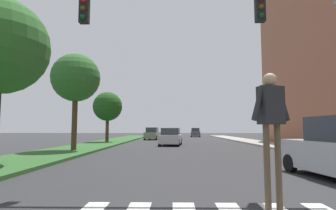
{
  "coord_description": "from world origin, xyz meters",
  "views": [
    {
      "loc": [
        -0.66,
        3.34,
        1.58
      ],
      "look_at": [
        -0.89,
        15.02,
        2.61
      ],
      "focal_mm": 28.61,
      "sensor_mm": 36.0,
      "label": 1
    }
  ],
  "objects_px": {
    "tree_distant": "(108,107)",
    "pedestrian_performer": "(271,124)",
    "sedan_far_horizon": "(196,133)",
    "tree_far": "(76,78)",
    "sedan_distant": "(152,134)",
    "traffic_light_gantry": "(84,33)",
    "sedan_midblock": "(171,137)"
  },
  "relations": [
    {
      "from": "sedan_distant",
      "to": "tree_far",
      "type": "bearing_deg",
      "value": -100.51
    },
    {
      "from": "sedan_distant",
      "to": "traffic_light_gantry",
      "type": "bearing_deg",
      "value": -89.37
    },
    {
      "from": "traffic_light_gantry",
      "to": "sedan_far_horizon",
      "type": "height_order",
      "value": "traffic_light_gantry"
    },
    {
      "from": "tree_far",
      "to": "sedan_midblock",
      "type": "distance_m",
      "value": 10.67
    },
    {
      "from": "tree_distant",
      "to": "sedan_distant",
      "type": "distance_m",
      "value": 10.52
    },
    {
      "from": "tree_far",
      "to": "traffic_light_gantry",
      "type": "relative_size",
      "value": 0.69
    },
    {
      "from": "traffic_light_gantry",
      "to": "sedan_far_horizon",
      "type": "relative_size",
      "value": 2.03
    },
    {
      "from": "tree_far",
      "to": "sedan_distant",
      "type": "xyz_separation_m",
      "value": [
        3.76,
        20.26,
        -4.25
      ]
    },
    {
      "from": "pedestrian_performer",
      "to": "traffic_light_gantry",
      "type": "bearing_deg",
      "value": 142.18
    },
    {
      "from": "tree_distant",
      "to": "traffic_light_gantry",
      "type": "height_order",
      "value": "traffic_light_gantry"
    },
    {
      "from": "tree_far",
      "to": "sedan_midblock",
      "type": "height_order",
      "value": "tree_far"
    },
    {
      "from": "tree_distant",
      "to": "sedan_distant",
      "type": "bearing_deg",
      "value": 64.74
    },
    {
      "from": "sedan_far_horizon",
      "to": "tree_far",
      "type": "bearing_deg",
      "value": -107.95
    },
    {
      "from": "tree_far",
      "to": "traffic_light_gantry",
      "type": "bearing_deg",
      "value": -68.64
    },
    {
      "from": "traffic_light_gantry",
      "to": "sedan_far_horizon",
      "type": "xyz_separation_m",
      "value": [
        6.96,
        44.59,
        -3.6
      ]
    },
    {
      "from": "sedan_midblock",
      "to": "tree_far",
      "type": "bearing_deg",
      "value": -131.71
    },
    {
      "from": "sedan_far_horizon",
      "to": "sedan_midblock",
      "type": "bearing_deg",
      "value": -99.64
    },
    {
      "from": "tree_far",
      "to": "pedestrian_performer",
      "type": "distance_m",
      "value": 16.42
    },
    {
      "from": "tree_distant",
      "to": "sedan_far_horizon",
      "type": "height_order",
      "value": "tree_distant"
    },
    {
      "from": "tree_far",
      "to": "tree_distant",
      "type": "xyz_separation_m",
      "value": [
        -0.52,
        11.19,
        -1.05
      ]
    },
    {
      "from": "pedestrian_performer",
      "to": "sedan_far_horizon",
      "type": "height_order",
      "value": "pedestrian_performer"
    },
    {
      "from": "tree_distant",
      "to": "pedestrian_performer",
      "type": "distance_m",
      "value": 26.56
    },
    {
      "from": "tree_far",
      "to": "sedan_distant",
      "type": "height_order",
      "value": "tree_far"
    },
    {
      "from": "sedan_distant",
      "to": "sedan_far_horizon",
      "type": "height_order",
      "value": "sedan_distant"
    },
    {
      "from": "tree_distant",
      "to": "pedestrian_performer",
      "type": "relative_size",
      "value": 2.2
    },
    {
      "from": "sedan_midblock",
      "to": "sedan_far_horizon",
      "type": "relative_size",
      "value": 0.9
    },
    {
      "from": "tree_distant",
      "to": "pedestrian_performer",
      "type": "height_order",
      "value": "tree_distant"
    },
    {
      "from": "traffic_light_gantry",
      "to": "sedan_distant",
      "type": "bearing_deg",
      "value": 90.63
    },
    {
      "from": "tree_far",
      "to": "pedestrian_performer",
      "type": "relative_size",
      "value": 2.65
    },
    {
      "from": "traffic_light_gantry",
      "to": "sedan_midblock",
      "type": "bearing_deg",
      "value": 82.29
    },
    {
      "from": "traffic_light_gantry",
      "to": "pedestrian_performer",
      "type": "bearing_deg",
      "value": -37.82
    },
    {
      "from": "traffic_light_gantry",
      "to": "sedan_distant",
      "type": "xyz_separation_m",
      "value": [
        -0.34,
        30.73,
        -3.58
      ]
    }
  ]
}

